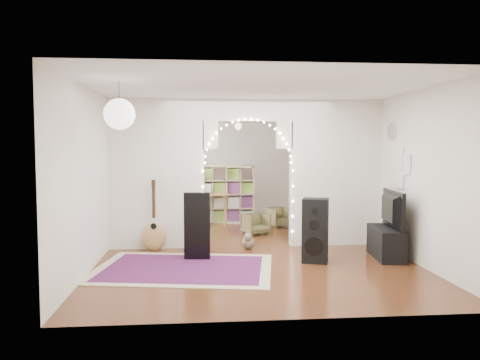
{
  "coord_description": "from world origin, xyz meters",
  "views": [
    {
      "loc": [
        -0.9,
        -8.53,
        1.83
      ],
      "look_at": [
        -0.11,
        0.3,
        1.21
      ],
      "focal_mm": 35.0,
      "sensor_mm": 36.0,
      "label": 1
    }
  ],
  "objects": [
    {
      "name": "wall_front",
      "position": [
        0.0,
        -3.75,
        1.35
      ],
      "size": [
        5.0,
        0.02,
        2.7
      ],
      "primitive_type": "cube",
      "color": "silver",
      "rests_on": "floor"
    },
    {
      "name": "fairy_lights",
      "position": [
        0.0,
        -0.13,
        1.55
      ],
      "size": [
        1.64,
        0.04,
        1.6
      ],
      "primitive_type": null,
      "color": "#FFEABF",
      "rests_on": "divider_wall"
    },
    {
      "name": "wall_right",
      "position": [
        2.5,
        0.0,
        1.35
      ],
      "size": [
        0.02,
        7.5,
        2.7
      ],
      "primitive_type": "cube",
      "color": "silver",
      "rests_on": "floor"
    },
    {
      "name": "tabby_cat",
      "position": [
        -0.02,
        -0.27,
        0.14
      ],
      "size": [
        0.25,
        0.51,
        0.33
      ],
      "rotation": [
        0.0,
        0.0,
        -0.12
      ],
      "color": "brown",
      "rests_on": "floor"
    },
    {
      "name": "floor_speaker",
      "position": [
        0.95,
        -1.31,
        0.51
      ],
      "size": [
        0.48,
        0.45,
        1.02
      ],
      "rotation": [
        0.0,
        0.0,
        -0.33
      ],
      "color": "black",
      "rests_on": "floor"
    },
    {
      "name": "guitar_case",
      "position": [
        -0.92,
        -0.97,
        0.55
      ],
      "size": [
        0.43,
        0.18,
        1.1
      ],
      "primitive_type": "cube",
      "rotation": [
        0.0,
        0.0,
        -0.09
      ],
      "color": "black",
      "rests_on": "floor"
    },
    {
      "name": "dining_chair_left",
      "position": [
        0.29,
        1.15,
        0.22
      ],
      "size": [
        0.62,
        0.63,
        0.45
      ],
      "primitive_type": "imported",
      "rotation": [
        0.0,
        0.0,
        0.37
      ],
      "color": "#4A4425",
      "rests_on": "floor"
    },
    {
      "name": "acoustic_guitar",
      "position": [
        -1.69,
        -0.25,
        0.46
      ],
      "size": [
        0.45,
        0.3,
        1.07
      ],
      "rotation": [
        0.0,
        0.0,
        -0.4
      ],
      "color": "#B08146",
      "rests_on": "floor"
    },
    {
      "name": "dining_chair_right",
      "position": [
        0.93,
        2.03,
        0.22
      ],
      "size": [
        0.64,
        0.64,
        0.45
      ],
      "primitive_type": "imported",
      "rotation": [
        0.0,
        0.0,
        0.42
      ],
      "color": "#4A4425",
      "rests_on": "floor"
    },
    {
      "name": "bookcase",
      "position": [
        -0.23,
        2.74,
        0.7
      ],
      "size": [
        1.39,
        0.79,
        1.39
      ],
      "primitive_type": "cube",
      "rotation": [
        0.0,
        0.0,
        -0.35
      ],
      "color": "tan",
      "rests_on": "floor"
    },
    {
      "name": "ceiling_fan",
      "position": [
        0.0,
        2.0,
        2.4
      ],
      "size": [
        1.1,
        1.1,
        0.3
      ],
      "primitive_type": null,
      "color": "gold",
      "rests_on": "ceiling"
    },
    {
      "name": "floor",
      "position": [
        0.0,
        0.0,
        0.0
      ],
      "size": [
        7.5,
        7.5,
        0.0
      ],
      "primitive_type": "plane",
      "color": "black",
      "rests_on": "ground"
    },
    {
      "name": "flower_vase",
      "position": [
        -0.8,
        2.6,
        0.85
      ],
      "size": [
        0.19,
        0.19,
        0.19
      ],
      "primitive_type": "imported",
      "rotation": [
        0.0,
        0.0,
        -0.06
      ],
      "color": "white",
      "rests_on": "dining_table"
    },
    {
      "name": "ceiling",
      "position": [
        0.0,
        0.0,
        2.7
      ],
      "size": [
        5.0,
        7.5,
        0.02
      ],
      "primitive_type": "cube",
      "color": "white",
      "rests_on": "wall_back"
    },
    {
      "name": "dining_table",
      "position": [
        -0.8,
        2.6,
        0.68
      ],
      "size": [
        1.25,
        0.87,
        0.76
      ],
      "rotation": [
        0.0,
        0.0,
        -0.06
      ],
      "color": "brown",
      "rests_on": "floor"
    },
    {
      "name": "window",
      "position": [
        -2.47,
        1.8,
        1.5
      ],
      "size": [
        0.04,
        1.2,
        1.4
      ],
      "primitive_type": "cube",
      "color": "white",
      "rests_on": "wall_left"
    },
    {
      "name": "wall_left",
      "position": [
        -2.5,
        0.0,
        1.35
      ],
      "size": [
        0.02,
        7.5,
        2.7
      ],
      "primitive_type": "cube",
      "color": "silver",
      "rests_on": "floor"
    },
    {
      "name": "tv",
      "position": [
        2.19,
        -1.14,
        0.81
      ],
      "size": [
        0.27,
        1.08,
        0.62
      ],
      "primitive_type": "imported",
      "rotation": [
        0.0,
        0.0,
        1.45
      ],
      "color": "black",
      "rests_on": "media_console"
    },
    {
      "name": "wall_clock",
      "position": [
        2.48,
        -0.6,
        2.1
      ],
      "size": [
        0.03,
        0.31,
        0.31
      ],
      "primitive_type": "cylinder",
      "rotation": [
        0.0,
        1.57,
        0.0
      ],
      "color": "white",
      "rests_on": "wall_right"
    },
    {
      "name": "paper_lantern",
      "position": [
        -1.9,
        -2.4,
        2.25
      ],
      "size": [
        0.4,
        0.4,
        0.4
      ],
      "primitive_type": "sphere",
      "color": "white",
      "rests_on": "ceiling"
    },
    {
      "name": "media_console",
      "position": [
        2.19,
        -1.14,
        0.25
      ],
      "size": [
        0.52,
        1.04,
        0.5
      ],
      "primitive_type": "cube",
      "rotation": [
        0.0,
        0.0,
        -0.12
      ],
      "color": "black",
      "rests_on": "floor"
    },
    {
      "name": "area_rug",
      "position": [
        -1.13,
        -1.54,
        0.01
      ],
      "size": [
        2.92,
        2.37,
        0.02
      ],
      "primitive_type": "cube",
      "rotation": [
        0.0,
        0.0,
        -0.17
      ],
      "color": "maroon",
      "rests_on": "floor"
    },
    {
      "name": "wall_back",
      "position": [
        0.0,
        3.75,
        1.35
      ],
      "size": [
        5.0,
        0.02,
        2.7
      ],
      "primitive_type": "cube",
      "color": "silver",
      "rests_on": "floor"
    },
    {
      "name": "divider_wall",
      "position": [
        0.0,
        0.0,
        1.42
      ],
      "size": [
        5.0,
        0.2,
        2.7
      ],
      "color": "silver",
      "rests_on": "floor"
    },
    {
      "name": "picture_frames",
      "position": [
        2.48,
        -1.0,
        1.5
      ],
      "size": [
        0.02,
        0.5,
        0.7
      ],
      "primitive_type": null,
      "color": "white",
      "rests_on": "wall_right"
    }
  ]
}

